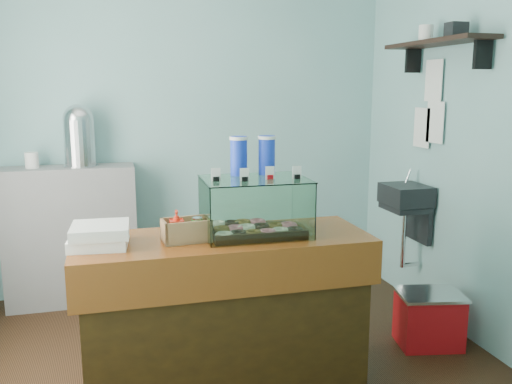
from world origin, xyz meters
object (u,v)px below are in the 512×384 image
object	(u,v)px
counter	(224,313)
display_case	(254,204)
coffee_urn	(79,134)
red_cooler	(429,319)

from	to	relation	value
counter	display_case	xyz separation A→B (m)	(0.18, 0.04, 0.61)
coffee_urn	red_cooler	bearing A→B (deg)	-32.06
display_case	red_cooler	bearing A→B (deg)	7.37
red_cooler	counter	bearing A→B (deg)	-161.40
display_case	coffee_urn	size ratio (longest dim) A/B	1.22
counter	display_case	world-z (taller)	display_case
counter	coffee_urn	xyz separation A→B (m)	(-0.80, 1.57, 0.89)
counter	coffee_urn	bearing A→B (deg)	116.92
display_case	red_cooler	distance (m)	1.53
counter	red_cooler	distance (m)	1.46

